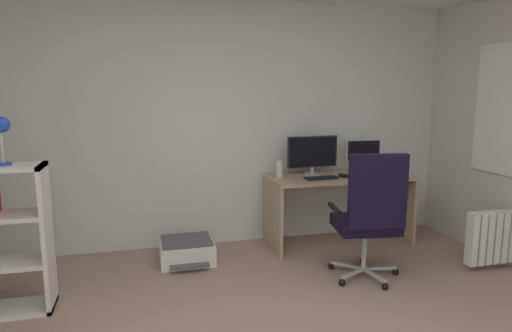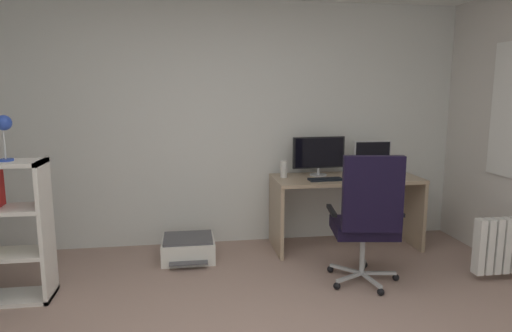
# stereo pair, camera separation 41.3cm
# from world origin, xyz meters

# --- Properties ---
(wall_back) EXTENTS (5.14, 0.10, 2.55)m
(wall_back) POSITION_xyz_m (0.00, 2.61, 1.27)
(wall_back) COLOR silver
(wall_back) RESTS_ON ground
(desk) EXTENTS (1.51, 0.63, 0.75)m
(desk) POSITION_xyz_m (1.25, 2.21, 0.55)
(desk) COLOR tan
(desk) RESTS_ON ground
(monitor_main) EXTENTS (0.56, 0.18, 0.41)m
(monitor_main) POSITION_xyz_m (0.99, 2.34, 0.98)
(monitor_main) COLOR #B2B5B7
(monitor_main) RESTS_ON desk
(monitor_secondary) EXTENTS (0.40, 0.18, 0.36)m
(monitor_secondary) POSITION_xyz_m (1.58, 2.34, 0.96)
(monitor_secondary) COLOR #B2B5B7
(monitor_secondary) RESTS_ON desk
(keyboard) EXTENTS (0.35, 0.15, 0.02)m
(keyboard) POSITION_xyz_m (0.99, 2.07, 0.76)
(keyboard) COLOR black
(keyboard) RESTS_ON desk
(computer_mouse) EXTENTS (0.08, 0.11, 0.03)m
(computer_mouse) POSITION_xyz_m (1.25, 2.10, 0.77)
(computer_mouse) COLOR black
(computer_mouse) RESTS_ON desk
(desktop_speaker) EXTENTS (0.07, 0.07, 0.17)m
(desktop_speaker) POSITION_xyz_m (0.61, 2.29, 0.84)
(desktop_speaker) COLOR silver
(desktop_speaker) RESTS_ON desk
(office_chair) EXTENTS (0.65, 0.63, 1.14)m
(office_chair) POSITION_xyz_m (1.09, 1.25, 0.61)
(office_chair) COLOR #B7BABC
(office_chair) RESTS_ON ground
(desk_lamp) EXTENTS (0.12, 0.11, 0.35)m
(desk_lamp) POSITION_xyz_m (-1.71, 1.44, 1.36)
(desk_lamp) COLOR #2845B0
(desk_lamp) RESTS_ON bookshelf
(printer) EXTENTS (0.51, 0.52, 0.23)m
(printer) POSITION_xyz_m (-0.38, 2.09, 0.11)
(printer) COLOR silver
(printer) RESTS_ON ground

